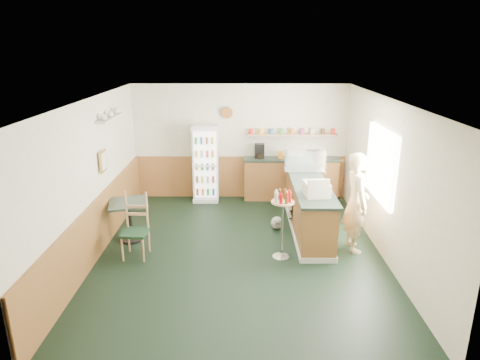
{
  "coord_description": "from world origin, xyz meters",
  "views": [
    {
      "loc": [
        0.05,
        -6.89,
        3.54
      ],
      "look_at": [
        0.01,
        0.6,
        1.17
      ],
      "focal_mm": 32.0,
      "sensor_mm": 36.0,
      "label": 1
    }
  ],
  "objects_px": {
    "cash_register": "(316,189)",
    "condiment_stand": "(282,214)",
    "shopkeeper": "(356,202)",
    "display_case": "(305,161)",
    "cafe_table": "(129,214)",
    "cafe_chair": "(136,223)",
    "drinks_fridge": "(206,163)"
  },
  "relations": [
    {
      "from": "drinks_fridge",
      "to": "cash_register",
      "type": "xyz_separation_m",
      "value": [
        2.16,
        -2.53,
        0.24
      ]
    },
    {
      "from": "cash_register",
      "to": "cafe_chair",
      "type": "height_order",
      "value": "cash_register"
    },
    {
      "from": "display_case",
      "to": "cash_register",
      "type": "relative_size",
      "value": 1.93
    },
    {
      "from": "cash_register",
      "to": "condiment_stand",
      "type": "distance_m",
      "value": 0.8
    },
    {
      "from": "display_case",
      "to": "cash_register",
      "type": "xyz_separation_m",
      "value": [
        0.0,
        -1.49,
        -0.12
      ]
    },
    {
      "from": "display_case",
      "to": "shopkeeper",
      "type": "bearing_deg",
      "value": -65.67
    },
    {
      "from": "shopkeeper",
      "to": "cafe_table",
      "type": "relative_size",
      "value": 2.09
    },
    {
      "from": "drinks_fridge",
      "to": "display_case",
      "type": "height_order",
      "value": "drinks_fridge"
    },
    {
      "from": "shopkeeper",
      "to": "condiment_stand",
      "type": "distance_m",
      "value": 1.37
    },
    {
      "from": "display_case",
      "to": "cafe_table",
      "type": "distance_m",
      "value": 3.68
    },
    {
      "from": "cash_register",
      "to": "cafe_table",
      "type": "distance_m",
      "value": 3.46
    },
    {
      "from": "cafe_table",
      "to": "shopkeeper",
      "type": "bearing_deg",
      "value": -4.74
    },
    {
      "from": "condiment_stand",
      "to": "cafe_chair",
      "type": "bearing_deg",
      "value": 177.46
    },
    {
      "from": "display_case",
      "to": "cash_register",
      "type": "bearing_deg",
      "value": -90.0
    },
    {
      "from": "drinks_fridge",
      "to": "shopkeeper",
      "type": "bearing_deg",
      "value": -42.22
    },
    {
      "from": "display_case",
      "to": "condiment_stand",
      "type": "relative_size",
      "value": 0.69
    },
    {
      "from": "display_case",
      "to": "cafe_table",
      "type": "xyz_separation_m",
      "value": [
        -3.4,
        -1.21,
        -0.7
      ]
    },
    {
      "from": "shopkeeper",
      "to": "cafe_table",
      "type": "xyz_separation_m",
      "value": [
        -4.1,
        0.34,
        -0.35
      ]
    },
    {
      "from": "shopkeeper",
      "to": "drinks_fridge",
      "type": "bearing_deg",
      "value": 43.57
    },
    {
      "from": "cafe_chair",
      "to": "condiment_stand",
      "type": "bearing_deg",
      "value": 0.76
    },
    {
      "from": "cash_register",
      "to": "condiment_stand",
      "type": "height_order",
      "value": "cash_register"
    },
    {
      "from": "drinks_fridge",
      "to": "condiment_stand",
      "type": "relative_size",
      "value": 1.47
    },
    {
      "from": "shopkeeper",
      "to": "cash_register",
      "type": "bearing_deg",
      "value": 80.79
    },
    {
      "from": "shopkeeper",
      "to": "cafe_table",
      "type": "bearing_deg",
      "value": 81.05
    },
    {
      "from": "cash_register",
      "to": "condiment_stand",
      "type": "relative_size",
      "value": 0.36
    },
    {
      "from": "display_case",
      "to": "shopkeeper",
      "type": "xyz_separation_m",
      "value": [
        0.7,
        -1.55,
        -0.35
      ]
    },
    {
      "from": "drinks_fridge",
      "to": "shopkeeper",
      "type": "distance_m",
      "value": 3.86
    },
    {
      "from": "condiment_stand",
      "to": "cafe_chair",
      "type": "relative_size",
      "value": 1.07
    },
    {
      "from": "drinks_fridge",
      "to": "cafe_chair",
      "type": "xyz_separation_m",
      "value": [
        -0.99,
        -2.81,
        -0.3
      ]
    },
    {
      "from": "cafe_chair",
      "to": "cafe_table",
      "type": "bearing_deg",
      "value": 117.54
    },
    {
      "from": "cafe_table",
      "to": "cafe_chair",
      "type": "xyz_separation_m",
      "value": [
        0.25,
        -0.56,
        0.05
      ]
    },
    {
      "from": "shopkeeper",
      "to": "condiment_stand",
      "type": "bearing_deg",
      "value": 99.81
    }
  ]
}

